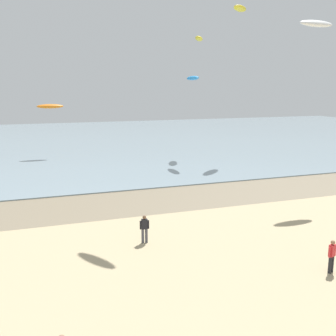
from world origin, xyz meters
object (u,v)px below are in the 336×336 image
(kite_aloft_0, at_px, (193,78))
(kite_aloft_4, at_px, (316,24))
(kite_aloft_7, at_px, (240,8))
(kite_aloft_11, at_px, (199,39))
(person_by_waterline, at_px, (144,228))
(kite_aloft_6, at_px, (50,106))
(person_left_flank, at_px, (332,255))

(kite_aloft_0, xyz_separation_m, kite_aloft_4, (3.84, -16.19, 3.90))
(kite_aloft_7, xyz_separation_m, kite_aloft_11, (-3.34, 4.77, -3.11))
(kite_aloft_0, relative_size, kite_aloft_4, 0.97)
(person_by_waterline, xyz_separation_m, kite_aloft_6, (-3.73, 32.16, 5.74))
(kite_aloft_6, bearing_deg, kite_aloft_7, 160.14)
(kite_aloft_4, relative_size, kite_aloft_6, 0.94)
(kite_aloft_6, xyz_separation_m, kite_aloft_7, (22.59, -8.37, 11.83))
(kite_aloft_7, bearing_deg, kite_aloft_6, -64.31)
(kite_aloft_4, distance_m, kite_aloft_11, 22.73)
(person_by_waterline, height_order, kite_aloft_7, kite_aloft_7)
(kite_aloft_4, relative_size, kite_aloft_11, 1.00)
(kite_aloft_0, xyz_separation_m, kite_aloft_6, (-15.78, 10.09, -3.47))
(person_by_waterline, xyz_separation_m, person_left_flank, (7.80, -6.68, 0.00))
(kite_aloft_6, bearing_deg, kite_aloft_4, 127.20)
(person_by_waterline, bearing_deg, kite_aloft_6, 96.61)
(person_by_waterline, relative_size, kite_aloft_6, 0.51)
(kite_aloft_7, relative_size, kite_aloft_11, 1.13)
(kite_aloft_0, height_order, kite_aloft_6, kite_aloft_0)
(person_left_flank, distance_m, kite_aloft_7, 36.87)
(kite_aloft_4, relative_size, kite_aloft_7, 0.89)
(person_left_flank, relative_size, kite_aloft_11, 0.54)
(kite_aloft_0, height_order, kite_aloft_11, kite_aloft_11)
(person_left_flank, relative_size, kite_aloft_4, 0.54)
(kite_aloft_11, bearing_deg, kite_aloft_0, -7.99)
(kite_aloft_7, bearing_deg, kite_aloft_4, 36.60)
(person_left_flank, distance_m, kite_aloft_0, 30.48)
(kite_aloft_0, bearing_deg, kite_aloft_6, 58.90)
(person_left_flank, bearing_deg, kite_aloft_4, 57.18)
(person_by_waterline, distance_m, kite_aloft_7, 35.08)
(kite_aloft_11, bearing_deg, person_by_waterline, -8.38)
(person_by_waterline, height_order, kite_aloft_4, kite_aloft_4)
(kite_aloft_4, xyz_separation_m, kite_aloft_6, (-19.62, 26.29, -7.38))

